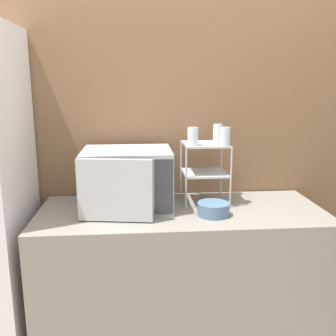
{
  "coord_description": "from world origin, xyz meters",
  "views": [
    {
      "loc": [
        -0.25,
        -1.68,
        1.62
      ],
      "look_at": [
        -0.07,
        0.36,
        1.16
      ],
      "focal_mm": 40.0,
      "sensor_mm": 36.0,
      "label": 1
    }
  ],
  "objects_px": {
    "glass_front_left": "(193,137)",
    "bowl": "(213,209)",
    "microwave": "(127,179)",
    "dish_rack": "(205,160)",
    "glass_back_right": "(218,133)",
    "glass_front_right": "(225,136)"
  },
  "relations": [
    {
      "from": "dish_rack",
      "to": "microwave",
      "type": "bearing_deg",
      "value": -170.52
    },
    {
      "from": "microwave",
      "to": "glass_front_right",
      "type": "height_order",
      "value": "glass_front_right"
    },
    {
      "from": "glass_front_left",
      "to": "glass_front_right",
      "type": "bearing_deg",
      "value": -3.4
    },
    {
      "from": "glass_front_left",
      "to": "bowl",
      "type": "height_order",
      "value": "glass_front_left"
    },
    {
      "from": "glass_front_left",
      "to": "glass_front_right",
      "type": "xyz_separation_m",
      "value": [
        0.18,
        -0.01,
        0.0
      ]
    },
    {
      "from": "dish_rack",
      "to": "glass_front_left",
      "type": "height_order",
      "value": "glass_front_left"
    },
    {
      "from": "microwave",
      "to": "bowl",
      "type": "height_order",
      "value": "microwave"
    },
    {
      "from": "glass_front_left",
      "to": "glass_back_right",
      "type": "distance_m",
      "value": 0.24
    },
    {
      "from": "microwave",
      "to": "dish_rack",
      "type": "xyz_separation_m",
      "value": [
        0.46,
        0.08,
        0.09
      ]
    },
    {
      "from": "microwave",
      "to": "glass_front_left",
      "type": "distance_m",
      "value": 0.44
    },
    {
      "from": "glass_front_right",
      "to": "bowl",
      "type": "height_order",
      "value": "glass_front_right"
    },
    {
      "from": "glass_back_right",
      "to": "glass_front_right",
      "type": "xyz_separation_m",
      "value": [
        0.0,
        -0.17,
        0.0
      ]
    },
    {
      "from": "microwave",
      "to": "glass_front_left",
      "type": "xyz_separation_m",
      "value": [
        0.37,
        -0.0,
        0.24
      ]
    },
    {
      "from": "dish_rack",
      "to": "bowl",
      "type": "bearing_deg",
      "value": -88.47
    },
    {
      "from": "glass_back_right",
      "to": "glass_front_left",
      "type": "bearing_deg",
      "value": -137.89
    },
    {
      "from": "glass_front_left",
      "to": "glass_front_right",
      "type": "relative_size",
      "value": 1.0
    },
    {
      "from": "dish_rack",
      "to": "bowl",
      "type": "xyz_separation_m",
      "value": [
        0.01,
        -0.24,
        -0.22
      ]
    },
    {
      "from": "microwave",
      "to": "glass_front_left",
      "type": "relative_size",
      "value": 4.86
    },
    {
      "from": "microwave",
      "to": "bowl",
      "type": "distance_m",
      "value": 0.51
    },
    {
      "from": "microwave",
      "to": "glass_back_right",
      "type": "height_order",
      "value": "glass_back_right"
    },
    {
      "from": "glass_front_right",
      "to": "glass_front_left",
      "type": "bearing_deg",
      "value": 176.6
    },
    {
      "from": "microwave",
      "to": "glass_front_left",
      "type": "bearing_deg",
      "value": -0.57
    }
  ]
}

